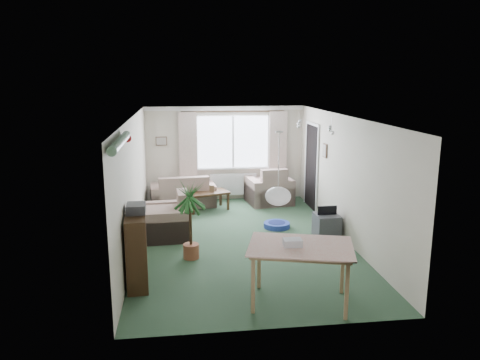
{
  "coord_description": "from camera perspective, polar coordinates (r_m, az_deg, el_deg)",
  "views": [
    {
      "loc": [
        -1.15,
        -8.52,
        3.11
      ],
      "look_at": [
        0.0,
        0.3,
        1.15
      ],
      "focal_mm": 35.0,
      "sensor_mm": 36.0,
      "label": 1
    }
  ],
  "objects": [
    {
      "name": "pendant_lamp",
      "position": [
        6.57,
        4.66,
        -1.99
      ],
      "size": [
        0.36,
        0.36,
        0.36
      ],
      "primitive_type": "sphere",
      "color": "white"
    },
    {
      "name": "coffee_table",
      "position": [
        11.2,
        -4.0,
        -2.54
      ],
      "size": [
        1.11,
        0.83,
        0.44
      ],
      "primitive_type": "cube",
      "rotation": [
        0.0,
        0.0,
        0.32
      ],
      "color": "black",
      "rests_on": "ground"
    },
    {
      "name": "ground",
      "position": [
        9.14,
        0.24,
        -7.46
      ],
      "size": [
        6.5,
        6.5,
        0.0
      ],
      "primitive_type": "plane",
      "color": "#2B4830"
    },
    {
      "name": "curtain_right",
      "position": [
        12.05,
        4.64,
        3.61
      ],
      "size": [
        0.45,
        0.08,
        2.0
      ],
      "primitive_type": "cube",
      "color": "beige"
    },
    {
      "name": "houseplant",
      "position": [
        8.14,
        -6.06,
        -4.91
      ],
      "size": [
        0.72,
        0.72,
        1.39
      ],
      "primitive_type": "cylinder",
      "rotation": [
        0.0,
        0.0,
        -0.26
      ],
      "color": "#226525",
      "rests_on": "ground"
    },
    {
      "name": "bauble_cluster_b",
      "position": [
        8.71,
        11.08,
        6.34
      ],
      "size": [
        0.2,
        0.2,
        0.2
      ],
      "primitive_type": "sphere",
      "color": "silver"
    },
    {
      "name": "doorway",
      "position": [
        11.36,
        8.73,
        1.59
      ],
      "size": [
        0.03,
        0.95,
        2.0
      ],
      "primitive_type": "cube",
      "color": "black"
    },
    {
      "name": "wall_picture_right",
      "position": [
        10.33,
        10.33,
        3.54
      ],
      "size": [
        0.03,
        0.24,
        0.3
      ],
      "primitive_type": "cube",
      "color": "brown"
    },
    {
      "name": "window",
      "position": [
        11.93,
        -0.86,
        4.68
      ],
      "size": [
        1.8,
        0.03,
        1.3
      ],
      "primitive_type": "cube",
      "color": "white"
    },
    {
      "name": "armchair_corner",
      "position": [
        11.76,
        3.55,
        -0.57
      ],
      "size": [
        1.16,
        1.11,
        0.94
      ],
      "primitive_type": "cube",
      "rotation": [
        0.0,
        0.0,
        3.26
      ],
      "color": "beige",
      "rests_on": "ground"
    },
    {
      "name": "photo_frame",
      "position": [
        11.11,
        -3.44,
        -1.05
      ],
      "size": [
        0.12,
        0.05,
        0.16
      ],
      "primitive_type": "cube",
      "rotation": [
        0.0,
        0.0,
        -0.27
      ],
      "color": "brown",
      "rests_on": "coffee_table"
    },
    {
      "name": "gift_box",
      "position": [
        6.5,
        6.42,
        -7.67
      ],
      "size": [
        0.26,
        0.19,
        0.12
      ],
      "primitive_type": "cube",
      "rotation": [
        0.0,
        0.0,
        -0.04
      ],
      "color": "silver",
      "rests_on": "dining_table"
    },
    {
      "name": "armchair_left",
      "position": [
        9.37,
        -9.29,
        -4.2
      ],
      "size": [
        1.03,
        1.07,
        0.91
      ],
      "primitive_type": "cube",
      "rotation": [
        0.0,
        0.0,
        -1.51
      ],
      "color": "#C8AF97",
      "rests_on": "ground"
    },
    {
      "name": "tv_cube",
      "position": [
        9.47,
        10.5,
        -5.49
      ],
      "size": [
        0.47,
        0.51,
        0.46
      ],
      "primitive_type": "cube",
      "rotation": [
        0.0,
        0.0,
        0.02
      ],
      "color": "#3E3F44",
      "rests_on": "ground"
    },
    {
      "name": "curtain_left",
      "position": [
        11.79,
        -6.37,
        3.38
      ],
      "size": [
        0.45,
        0.08,
        2.0
      ],
      "primitive_type": "cube",
      "color": "beige"
    },
    {
      "name": "sofa",
      "position": [
        11.59,
        -6.97,
        -1.24
      ],
      "size": [
        1.62,
        0.96,
        0.78
      ],
      "primitive_type": "cube",
      "rotation": [
        0.0,
        0.0,
        3.23
      ],
      "color": "beige",
      "rests_on": "ground"
    },
    {
      "name": "tinsel_garland",
      "position": [
        6.32,
        -14.42,
        4.49
      ],
      "size": [
        1.6,
        1.6,
        0.12
      ],
      "primitive_type": "cylinder",
      "color": "#196626"
    },
    {
      "name": "curtain_rod",
      "position": [
        11.77,
        -0.83,
        8.34
      ],
      "size": [
        2.6,
        0.03,
        0.03
      ],
      "primitive_type": "cube",
      "color": "black"
    },
    {
      "name": "bauble_cluster_a",
      "position": [
        9.77,
        7.18,
        7.11
      ],
      "size": [
        0.2,
        0.2,
        0.2
      ],
      "primitive_type": "sphere",
      "color": "silver"
    },
    {
      "name": "dining_table",
      "position": [
        6.7,
        7.31,
        -11.41
      ],
      "size": [
        1.51,
        1.2,
        0.83
      ],
      "primitive_type": "cube",
      "rotation": [
        0.0,
        0.0,
        -0.27
      ],
      "color": "tan",
      "rests_on": "ground"
    },
    {
      "name": "pet_bed",
      "position": [
        9.95,
        4.5,
        -5.49
      ],
      "size": [
        0.58,
        0.58,
        0.11
      ],
      "primitive_type": "cylinder",
      "rotation": [
        0.0,
        0.0,
        -0.06
      ],
      "color": "#204693",
      "rests_on": "ground"
    },
    {
      "name": "bookshelf",
      "position": [
        7.34,
        -12.49,
        -8.24
      ],
      "size": [
        0.37,
        0.93,
        1.11
      ],
      "primitive_type": "cube",
      "rotation": [
        0.0,
        0.0,
        0.08
      ],
      "color": "black",
      "rests_on": "ground"
    },
    {
      "name": "hifi_box",
      "position": [
        7.2,
        -12.56,
        -3.4
      ],
      "size": [
        0.29,
        0.36,
        0.14
      ],
      "primitive_type": "cube",
      "rotation": [
        0.0,
        0.0,
        0.03
      ],
      "color": "#343439",
      "rests_on": "bookshelf"
    },
    {
      "name": "radiator",
      "position": [
        12.09,
        -0.83,
        -0.52
      ],
      "size": [
        1.2,
        0.1,
        0.55
      ],
      "primitive_type": "cube",
      "color": "white"
    },
    {
      "name": "wall_picture_back",
      "position": [
        11.86,
        -9.57,
        4.7
      ],
      "size": [
        0.28,
        0.03,
        0.22
      ],
      "primitive_type": "cube",
      "color": "brown"
    }
  ]
}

